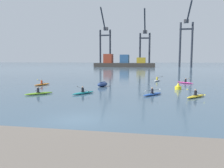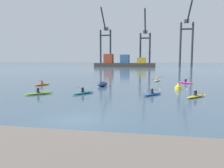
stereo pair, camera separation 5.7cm
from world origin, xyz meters
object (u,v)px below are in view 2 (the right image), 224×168
(capsized_dinghy, at_px, (103,84))
(kayak_white, at_px, (157,80))
(kayak_orange, at_px, (42,84))
(kayak_teal, at_px, (83,93))
(kayak_blue, at_px, (152,94))
(kayak_magenta, at_px, (185,82))
(channel_buoy, at_px, (178,87))
(gantry_crane_west_mid, at_px, (145,42))
(container_barge, at_px, (124,63))
(kayak_lime, at_px, (39,93))
(kayak_yellow, at_px, (196,96))
(gantry_crane_west, at_px, (105,41))
(gantry_crane_east_mid, at_px, (187,37))

(capsized_dinghy, height_order, kayak_white, kayak_white)
(kayak_orange, bearing_deg, kayak_teal, -39.33)
(kayak_white, relative_size, kayak_blue, 1.11)
(capsized_dinghy, xyz_separation_m, kayak_magenta, (13.44, 7.35, -0.18))
(channel_buoy, distance_m, kayak_teal, 13.46)
(gantry_crane_west_mid, bearing_deg, kayak_blue, -87.61)
(channel_buoy, distance_m, kayak_white, 12.48)
(container_barge, bearing_deg, kayak_magenta, -76.16)
(capsized_dinghy, relative_size, kayak_blue, 0.91)
(capsized_dinghy, relative_size, kayak_teal, 0.87)
(kayak_magenta, distance_m, kayak_blue, 15.81)
(capsized_dinghy, relative_size, kayak_orange, 0.82)
(kayak_lime, height_order, kayak_white, kayak_white)
(container_barge, distance_m, kayak_yellow, 111.18)
(kayak_lime, bearing_deg, kayak_orange, 115.77)
(capsized_dinghy, relative_size, kayak_magenta, 0.96)
(container_barge, distance_m, channel_buoy, 104.50)
(gantry_crane_west, bearing_deg, container_barge, -44.14)
(channel_buoy, distance_m, kayak_yellow, 6.69)
(container_barge, distance_m, kayak_blue, 109.68)
(container_barge, bearing_deg, kayak_yellow, -78.59)
(channel_buoy, xyz_separation_m, kayak_lime, (-16.98, -7.73, -0.19))
(gantry_crane_west, relative_size, kayak_magenta, 12.78)
(gantry_crane_west_mid, bearing_deg, channel_buoy, -85.75)
(container_barge, height_order, kayak_orange, container_barge)
(gantry_crane_west, distance_m, kayak_blue, 127.82)
(kayak_lime, relative_size, kayak_orange, 0.85)
(gantry_crane_west, relative_size, kayak_blue, 12.01)
(kayak_orange, bearing_deg, channel_buoy, -4.01)
(gantry_crane_west, xyz_separation_m, gantry_crane_east_mid, (52.07, -7.60, 0.97))
(gantry_crane_west, height_order, kayak_white, gantry_crane_west)
(container_barge, bearing_deg, gantry_crane_west, 135.86)
(channel_buoy, bearing_deg, kayak_lime, -155.54)
(channel_buoy, xyz_separation_m, kayak_white, (-2.63, 12.20, -0.19))
(kayak_yellow, bearing_deg, gantry_crane_west_mid, 94.55)
(capsized_dinghy, distance_m, kayak_white, 13.75)
(kayak_white, relative_size, kayak_teal, 1.06)
(gantry_crane_west, xyz_separation_m, kayak_magenta, (37.76, -107.83, -17.13))
(gantry_crane_west_mid, relative_size, kayak_blue, 11.43)
(gantry_crane_west_mid, distance_m, gantry_crane_east_mid, 26.48)
(kayak_teal, bearing_deg, kayak_white, 63.52)
(kayak_yellow, height_order, kayak_blue, same)
(capsized_dinghy, xyz_separation_m, kayak_lime, (-5.75, -9.20, -0.18))
(kayak_lime, xyz_separation_m, kayak_magenta, (19.19, 16.54, 0.00))
(gantry_crane_west, distance_m, kayak_lime, 126.91)
(kayak_magenta, relative_size, kayak_blue, 0.94)
(kayak_orange, bearing_deg, gantry_crane_east_mid, 70.56)
(gantry_crane_east_mid, distance_m, kayak_orange, 115.47)
(container_barge, bearing_deg, kayak_white, -78.58)
(kayak_lime, bearing_deg, kayak_white, 54.24)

